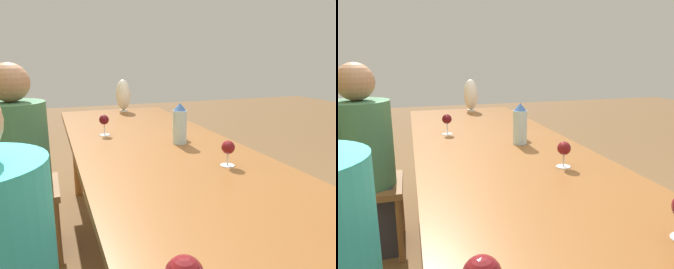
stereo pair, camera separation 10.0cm
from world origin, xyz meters
TOP-DOWN VIEW (x-y plane):
  - dining_table at (0.00, 0.00)m, footprint 3.14×0.90m
  - water_bottle at (0.21, -0.13)m, footprint 0.08×0.08m
  - water_tumbler at (0.31, -0.17)m, footprint 0.08×0.08m
  - vase at (1.41, -0.08)m, footprint 0.12×0.12m
  - wine_glass_0 at (-0.22, -0.19)m, footprint 0.06×0.06m
  - wine_glass_2 at (0.56, 0.23)m, footprint 0.07×0.07m
  - chair_far at (0.61, 0.82)m, footprint 0.44×0.44m
  - person_far at (0.61, 0.73)m, footprint 0.37×0.37m

SIDE VIEW (x-z plane):
  - chair_far at x=0.61m, z-range 0.03..0.99m
  - person_far at x=0.61m, z-range 0.04..1.24m
  - dining_table at x=0.00m, z-range 0.32..1.07m
  - water_tumbler at x=0.31m, z-range 0.75..0.85m
  - wine_glass_0 at x=-0.22m, z-range 0.78..0.89m
  - wine_glass_2 at x=0.56m, z-range 0.78..0.91m
  - water_bottle at x=0.21m, z-range 0.75..0.98m
  - vase at x=1.41m, z-range 0.76..1.04m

